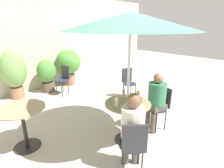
% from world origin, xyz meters
% --- Properties ---
extents(ground_plane, '(20.00, 20.00, 0.00)m').
position_xyz_m(ground_plane, '(0.00, 0.00, 0.00)').
color(ground_plane, '#B2A899').
extents(storefront_wall, '(10.00, 0.06, 3.00)m').
position_xyz_m(storefront_wall, '(0.00, 4.15, 1.50)').
color(storefront_wall, beige).
rests_on(storefront_wall, ground_plane).
extents(cafe_table_near, '(0.80, 0.80, 0.75)m').
position_xyz_m(cafe_table_near, '(0.01, 0.24, 0.57)').
color(cafe_table_near, black).
rests_on(cafe_table_near, ground_plane).
extents(cafe_table_far, '(0.77, 0.77, 0.75)m').
position_xyz_m(cafe_table_far, '(-1.41, 1.30, 0.56)').
color(cafe_table_far, black).
rests_on(cafe_table_far, ground_plane).
extents(bistro_chair_0, '(0.44, 0.44, 0.88)m').
position_xyz_m(bistro_chair_0, '(-0.54, -0.37, 0.54)').
color(bistro_chair_0, '#232847').
rests_on(bistro_chair_0, ground_plane).
extents(bistro_chair_1, '(0.41, 0.39, 0.88)m').
position_xyz_m(bistro_chair_1, '(0.81, 0.06, 0.54)').
color(bistro_chair_1, '#232847').
rests_on(bistro_chair_1, ground_plane).
extents(bistro_chair_2, '(0.40, 0.42, 0.88)m').
position_xyz_m(bistro_chair_2, '(1.51, 1.56, 0.54)').
color(bistro_chair_2, '#232847').
rests_on(bistro_chair_2, ground_plane).
extents(bistro_chair_3, '(0.41, 0.39, 0.88)m').
position_xyz_m(bistro_chair_3, '(0.33, 3.13, 0.54)').
color(bistro_chair_3, '#232847').
rests_on(bistro_chair_3, ground_plane).
extents(seated_person_0, '(0.41, 0.41, 1.21)m').
position_xyz_m(seated_person_0, '(-0.45, -0.26, 0.73)').
color(seated_person_0, brown).
rests_on(seated_person_0, ground_plane).
extents(seated_person_1, '(0.39, 0.36, 1.20)m').
position_xyz_m(seated_person_1, '(0.67, 0.09, 0.71)').
color(seated_person_1, brown).
rests_on(seated_person_1, ground_plane).
extents(beer_glass_0, '(0.06, 0.06, 0.16)m').
position_xyz_m(beer_glass_0, '(-0.22, 0.28, 0.83)').
color(beer_glass_0, beige).
rests_on(beer_glass_0, cafe_table_near).
extents(beer_glass_1, '(0.07, 0.07, 0.19)m').
position_xyz_m(beer_glass_1, '(-0.01, 0.01, 0.85)').
color(beer_glass_1, '#DBC65B').
rests_on(beer_glass_1, cafe_table_near).
extents(beer_glass_2, '(0.06, 0.06, 0.17)m').
position_xyz_m(beer_glass_2, '(0.24, 0.20, 0.84)').
color(beer_glass_2, '#DBC65B').
rests_on(beer_glass_2, cafe_table_near).
extents(beer_glass_3, '(0.06, 0.06, 0.18)m').
position_xyz_m(beer_glass_3, '(0.12, 0.44, 0.84)').
color(beer_glass_3, silver).
rests_on(beer_glass_3, cafe_table_near).
extents(potted_plant_0, '(0.67, 0.67, 1.40)m').
position_xyz_m(potted_plant_0, '(-0.84, 3.77, 0.81)').
color(potted_plant_0, '#93664C').
rests_on(potted_plant_0, ground_plane).
extents(potted_plant_1, '(0.57, 0.57, 1.03)m').
position_xyz_m(potted_plant_1, '(0.04, 3.66, 0.58)').
color(potted_plant_1, brown).
rests_on(potted_plant_1, ground_plane).
extents(potted_plant_2, '(0.83, 0.83, 1.25)m').
position_xyz_m(potted_plant_2, '(0.91, 3.80, 0.77)').
color(potted_plant_2, '#93664C').
rests_on(potted_plant_2, ground_plane).
extents(umbrella, '(2.07, 2.07, 2.23)m').
position_xyz_m(umbrella, '(0.01, 0.24, 2.09)').
color(umbrella, silver).
rests_on(umbrella, ground_plane).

